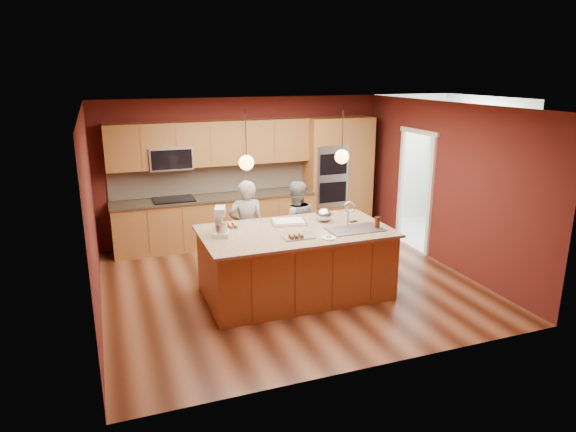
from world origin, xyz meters
name	(u,v)px	position (x,y,z in m)	size (l,w,h in m)	color
floor	(289,283)	(0.00, 0.00, 0.00)	(5.50, 5.50, 0.00)	#441E0F
ceiling	(289,106)	(0.00, 0.00, 2.70)	(5.50, 5.50, 0.00)	white
wall_back	(244,169)	(0.00, 2.50, 1.35)	(5.50, 5.50, 0.00)	#4E1813
wall_front	(373,253)	(0.00, -2.50, 1.35)	(5.50, 5.50, 0.00)	#4E1813
wall_left	(91,217)	(-2.75, 0.00, 1.35)	(5.00, 5.00, 0.00)	#4E1813
wall_right	(445,185)	(2.75, 0.00, 1.35)	(5.00, 5.00, 0.00)	#4E1813
cabinet_run	(213,193)	(-0.68, 2.25, 0.98)	(3.74, 0.64, 2.30)	#93582A
oven_column	(338,176)	(1.85, 2.19, 1.15)	(1.30, 0.62, 2.30)	#93582A
doorway_trim	(415,192)	(2.73, 0.80, 1.05)	(0.08, 1.11, 2.20)	white
laundry_room	(478,136)	(4.35, 1.20, 1.95)	(2.60, 2.70, 2.70)	beige
pendant_left	(246,162)	(-0.75, -0.39, 2.00)	(0.20, 0.20, 0.80)	black
pendant_right	(342,156)	(0.65, -0.39, 2.00)	(0.20, 0.20, 0.80)	black
island	(296,262)	(-0.04, -0.40, 0.51)	(2.69, 1.50, 1.37)	#93582A
person_left	(247,228)	(-0.49, 0.61, 0.77)	(0.56, 0.37, 1.55)	black
person_right	(295,225)	(0.34, 0.61, 0.73)	(0.71, 0.56, 1.47)	slate
stand_mixer	(221,223)	(-1.11, -0.27, 1.16)	(0.28, 0.33, 0.40)	silver
sheet_cake	(288,222)	(-0.03, -0.05, 1.01)	(0.57, 0.47, 0.05)	silver
cooling_rack	(298,236)	(-0.14, -0.71, 1.00)	(0.41, 0.29, 0.02)	#9EA0A5
mixing_bowl	(324,215)	(0.51, -0.14, 1.09)	(0.25, 0.25, 0.21)	silver
plate	(329,238)	(0.23, -0.91, 1.00)	(0.20, 0.20, 0.01)	silver
tumbler	(377,222)	(1.09, -0.70, 1.07)	(0.08, 0.08, 0.16)	#36150A
phone	(353,221)	(0.91, -0.32, 1.00)	(0.12, 0.06, 0.01)	black
cupcakes_left	(227,225)	(-0.94, 0.05, 1.02)	(0.31, 0.23, 0.07)	gold
cupcakes_rack	(296,236)	(-0.19, -0.78, 1.04)	(0.21, 0.14, 0.06)	gold
cupcakes_right	(325,214)	(0.64, 0.10, 1.02)	(0.14, 0.28, 0.06)	gold
washer	(478,212)	(4.18, 0.78, 0.54)	(0.67, 0.70, 1.09)	silver
dryer	(453,206)	(4.19, 1.55, 0.48)	(0.59, 0.61, 0.95)	silver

